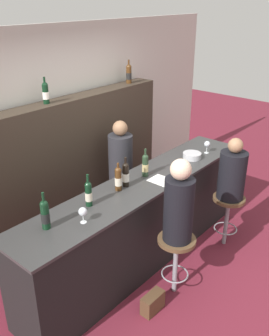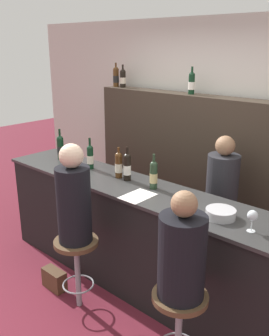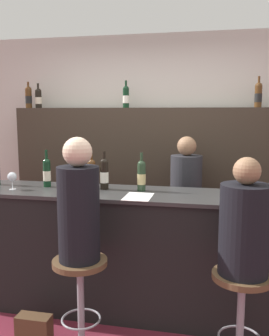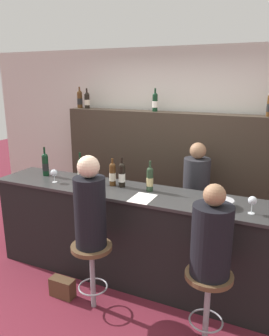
# 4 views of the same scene
# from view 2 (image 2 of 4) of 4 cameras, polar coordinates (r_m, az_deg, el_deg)

# --- Properties ---
(ground_plane) EXTENTS (16.00, 16.00, 0.00)m
(ground_plane) POSITION_cam_2_polar(r_m,az_deg,el_deg) (3.78, -2.76, -18.99)
(ground_plane) COLOR maroon
(wall_back) EXTENTS (6.40, 0.05, 2.60)m
(wall_back) POSITION_cam_2_polar(r_m,az_deg,el_deg) (4.51, 12.72, 5.17)
(wall_back) COLOR beige
(wall_back) RESTS_ON ground_plane
(bar_counter) EXTENTS (3.31, 0.61, 1.04)m
(bar_counter) POSITION_cam_2_polar(r_m,az_deg,el_deg) (3.67, 0.31, -10.47)
(bar_counter) COLOR black
(bar_counter) RESTS_ON ground_plane
(back_bar_cabinet) EXTENTS (3.11, 0.28, 1.75)m
(back_bar_cabinet) POSITION_cam_2_polar(r_m,az_deg,el_deg) (4.44, 10.89, -0.61)
(back_bar_cabinet) COLOR #382D23
(back_bar_cabinet) RESTS_ON ground_plane
(wine_bottle_counter_0) EXTENTS (0.08, 0.08, 0.35)m
(wine_bottle_counter_0) POSITION_cam_2_polar(r_m,az_deg,el_deg) (4.32, -11.22, 3.12)
(wine_bottle_counter_0) COLOR black
(wine_bottle_counter_0) RESTS_ON bar_counter
(wine_bottle_counter_1) EXTENTS (0.07, 0.07, 0.33)m
(wine_bottle_counter_1) POSITION_cam_2_polar(r_m,az_deg,el_deg) (3.94, -6.76, 1.74)
(wine_bottle_counter_1) COLOR black
(wine_bottle_counter_1) RESTS_ON bar_counter
(wine_bottle_counter_2) EXTENTS (0.07, 0.07, 0.31)m
(wine_bottle_counter_2) POSITION_cam_2_polar(r_m,az_deg,el_deg) (3.65, -2.43, 0.50)
(wine_bottle_counter_2) COLOR #4C2D14
(wine_bottle_counter_2) RESTS_ON bar_counter
(wine_bottle_counter_3) EXTENTS (0.07, 0.07, 0.33)m
(wine_bottle_counter_3) POSITION_cam_2_polar(r_m,az_deg,el_deg) (3.57, -1.12, 0.22)
(wine_bottle_counter_3) COLOR black
(wine_bottle_counter_3) RESTS_ON bar_counter
(wine_bottle_counter_4) EXTENTS (0.07, 0.07, 0.33)m
(wine_bottle_counter_4) POSITION_cam_2_polar(r_m,az_deg,el_deg) (3.37, 2.93, -1.00)
(wine_bottle_counter_4) COLOR #233823
(wine_bottle_counter_4) RESTS_ON bar_counter
(wine_bottle_backbar_0) EXTENTS (0.08, 0.08, 0.31)m
(wine_bottle_backbar_0) POSITION_cam_2_polar(r_m,az_deg,el_deg) (5.13, -2.84, 13.74)
(wine_bottle_backbar_0) COLOR #4C2D14
(wine_bottle_backbar_0) RESTS_ON back_bar_cabinet
(wine_bottle_backbar_1) EXTENTS (0.08, 0.08, 0.29)m
(wine_bottle_backbar_1) POSITION_cam_2_polar(r_m,az_deg,el_deg) (5.04, -1.79, 13.54)
(wine_bottle_backbar_1) COLOR black
(wine_bottle_backbar_1) RESTS_ON back_bar_cabinet
(wine_bottle_backbar_2) EXTENTS (0.07, 0.07, 0.31)m
(wine_bottle_backbar_2) POSITION_cam_2_polar(r_m,az_deg,el_deg) (4.37, 8.70, 12.70)
(wine_bottle_backbar_2) COLOR black
(wine_bottle_backbar_2) RESTS_ON back_bar_cabinet
(wine_glass_0) EXTENTS (0.08, 0.08, 0.15)m
(wine_glass_0) POSITION_cam_2_polar(r_m,az_deg,el_deg) (4.02, -10.91, 1.52)
(wine_glass_0) COLOR silver
(wine_glass_0) RESTS_ON bar_counter
(wine_glass_1) EXTENTS (0.08, 0.08, 0.16)m
(wine_glass_1) POSITION_cam_2_polar(r_m,az_deg,el_deg) (2.74, 17.54, -7.01)
(wine_glass_1) COLOR silver
(wine_glass_1) RESTS_ON bar_counter
(metal_bowl) EXTENTS (0.23, 0.23, 0.07)m
(metal_bowl) POSITION_cam_2_polar(r_m,az_deg,el_deg) (2.91, 12.99, -6.77)
(metal_bowl) COLOR #B7B7BC
(metal_bowl) RESTS_ON bar_counter
(tasting_menu) EXTENTS (0.21, 0.30, 0.00)m
(tasting_menu) POSITION_cam_2_polar(r_m,az_deg,el_deg) (3.24, 0.50, -4.31)
(tasting_menu) COLOR white
(tasting_menu) RESTS_ON bar_counter
(bar_stool_left) EXTENTS (0.39, 0.39, 0.67)m
(bar_stool_left) POSITION_cam_2_polar(r_m,az_deg,el_deg) (3.42, -8.80, -12.90)
(bar_stool_left) COLOR gray
(bar_stool_left) RESTS_ON ground_plane
(guest_seated_left) EXTENTS (0.29, 0.29, 0.87)m
(guest_seated_left) POSITION_cam_2_polar(r_m,az_deg,el_deg) (3.18, -9.25, -4.70)
(guest_seated_left) COLOR black
(guest_seated_left) RESTS_ON bar_stool_left
(bar_stool_right) EXTENTS (0.39, 0.39, 0.67)m
(bar_stool_right) POSITION_cam_2_polar(r_m,az_deg,el_deg) (2.80, 6.85, -20.91)
(bar_stool_right) COLOR gray
(bar_stool_right) RESTS_ON ground_plane
(guest_seated_right) EXTENTS (0.32, 0.32, 0.76)m
(guest_seated_right) POSITION_cam_2_polar(r_m,az_deg,el_deg) (2.53, 7.25, -12.71)
(guest_seated_right) COLOR black
(guest_seated_right) RESTS_ON bar_stool_right
(bartender) EXTENTS (0.32, 0.32, 1.47)m
(bartender) POSITION_cam_2_polar(r_m,az_deg,el_deg) (3.92, 12.90, -6.54)
(bartender) COLOR #28282D
(bartender) RESTS_ON ground_plane
(handbag) EXTENTS (0.26, 0.12, 0.20)m
(handbag) POSITION_cam_2_polar(r_m,az_deg,el_deg) (3.91, -12.12, -16.23)
(handbag) COLOR #513823
(handbag) RESTS_ON ground_plane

